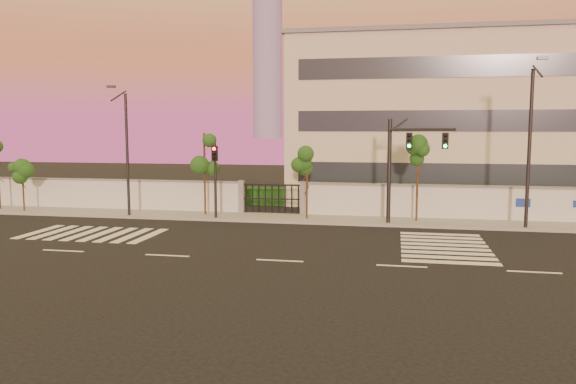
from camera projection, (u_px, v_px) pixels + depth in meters
name	position (u px, v px, depth m)	size (l,w,h in m)	color
ground	(280.00, 261.00, 23.44)	(120.00, 120.00, 0.00)	black
sidewalk	(315.00, 219.00, 33.67)	(60.00, 3.00, 0.15)	gray
perimeter_wall	(320.00, 200.00, 35.00)	(60.00, 0.36, 2.20)	silver
hedge_row	(342.00, 199.00, 37.50)	(41.00, 4.25, 1.80)	#133810
institutional_building	(455.00, 120.00, 42.50)	(24.40, 12.40, 12.25)	beige
distant_skyscraper	(267.00, 23.00, 301.82)	(16.00, 16.00, 118.00)	gray
road_markings	(264.00, 241.00, 27.40)	(57.00, 7.62, 0.02)	silver
street_tree_b	(23.00, 173.00, 36.42)	(1.39, 1.11, 3.53)	#382314
street_tree_c	(205.00, 155.00, 34.69)	(1.51, 1.20, 5.22)	#382314
street_tree_d	(307.00, 168.00, 33.27)	(1.51, 1.21, 4.27)	#382314
street_tree_e	(418.00, 162.00, 32.29)	(1.54, 1.22, 4.88)	#382314
traffic_signal_main	(403.00, 159.00, 31.49)	(3.75, 1.28, 6.03)	black
traffic_signal_secondary	(215.00, 171.00, 33.48)	(0.36, 0.35, 4.64)	black
streetlight_west	(126.00, 148.00, 34.20)	(0.48, 1.92, 7.97)	black
streetlight_east	(531.00, 140.00, 29.78)	(0.54, 2.17, 9.03)	black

